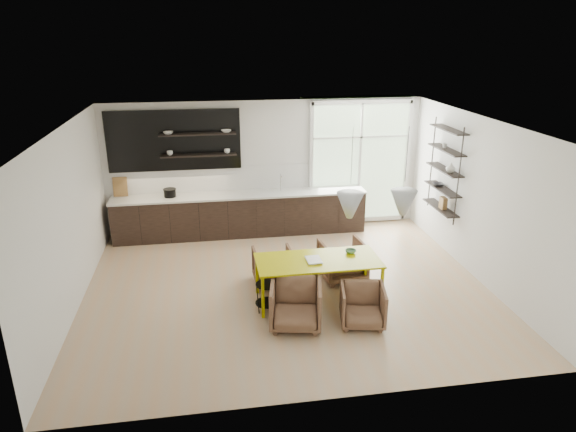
% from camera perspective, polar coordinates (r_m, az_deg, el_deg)
% --- Properties ---
extents(room, '(7.02, 6.01, 2.91)m').
position_cam_1_polar(room, '(9.76, 2.22, 3.01)').
color(room, tan).
rests_on(room, ground).
extents(kitchen_run, '(5.54, 0.69, 2.75)m').
position_cam_1_polar(kitchen_run, '(11.38, -5.72, 0.84)').
color(kitchen_run, black).
rests_on(kitchen_run, ground).
extents(right_shelving, '(0.26, 1.22, 1.90)m').
position_cam_1_polar(right_shelving, '(10.66, 17.03, 4.67)').
color(right_shelving, black).
rests_on(right_shelving, ground).
extents(dining_table, '(2.05, 0.94, 0.74)m').
position_cam_1_polar(dining_table, '(8.51, 3.36, -5.18)').
color(dining_table, '#B3B000').
rests_on(dining_table, ground).
extents(armchair_back_left, '(0.71, 0.73, 0.64)m').
position_cam_1_polar(armchair_back_left, '(9.23, -1.66, -5.62)').
color(armchair_back_left, brown).
rests_on(armchair_back_left, ground).
extents(armchair_back_right, '(0.84, 0.86, 0.71)m').
position_cam_1_polar(armchair_back_right, '(9.43, 6.07, -4.89)').
color(armchair_back_right, brown).
rests_on(armchair_back_right, ground).
extents(armchair_front_left, '(0.91, 0.93, 0.72)m').
position_cam_1_polar(armchair_front_left, '(7.95, 0.86, -9.79)').
color(armchair_front_left, brown).
rests_on(armchair_front_left, ground).
extents(armchair_front_right, '(0.79, 0.80, 0.62)m').
position_cam_1_polar(armchair_front_right, '(8.09, 8.29, -9.83)').
color(armchair_front_right, brown).
rests_on(armchair_front_right, ground).
extents(wire_stool, '(0.38, 0.38, 0.48)m').
position_cam_1_polar(wire_stool, '(8.38, -2.38, -8.56)').
color(wire_stool, black).
rests_on(wire_stool, ground).
extents(table_book, '(0.25, 0.33, 0.03)m').
position_cam_1_polar(table_book, '(8.41, 2.06, -4.98)').
color(table_book, white).
rests_on(table_book, dining_table).
extents(table_bowl, '(0.18, 0.18, 0.06)m').
position_cam_1_polar(table_bowl, '(8.77, 6.98, -3.93)').
color(table_bowl, '#4A774D').
rests_on(table_bowl, dining_table).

